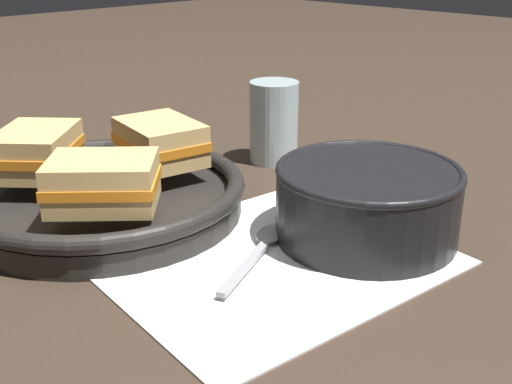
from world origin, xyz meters
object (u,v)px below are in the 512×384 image
Objects in this scene: sandwich_near_right at (103,182)px; sandwich_far_left at (160,142)px; sandwich_near_left at (36,151)px; drinking_glass at (274,122)px; skillet at (103,196)px; soup_bowl at (367,199)px; spoon at (267,242)px.

sandwich_near_right is 0.13m from sandwich_far_left.
sandwich_near_left is 0.30m from drinking_glass.
skillet is 3.59× the size of sandwich_far_left.
soup_bowl is 0.25m from sandwich_near_right.
spoon is at bearing -138.22° from drinking_glass.
drinking_glass reaches higher than spoon.
sandwich_near_right is 0.30m from drinking_glass.
soup_bowl is 0.44× the size of skillet.
skillet is (-0.15, 0.23, -0.02)m from soup_bowl.
sandwich_far_left reaches higher than soup_bowl.
drinking_glass is (0.26, -0.01, 0.03)m from skillet.
drinking_glass is (0.19, 0.17, 0.04)m from spoon.
skillet is 0.09m from sandwich_far_left.
soup_bowl is 1.58× the size of sandwich_far_left.
spoon is 0.36× the size of skillet.
sandwich_far_left is at bearing 178.81° from drinking_glass.
soup_bowl is 1.69× the size of drinking_glass.
sandwich_near_left is at bearing 88.82° from spoon.
spoon is (-0.08, 0.05, -0.03)m from soup_bowl.
sandwich_near_right is (-0.00, -0.13, 0.00)m from sandwich_near_left.
skillet is at bearing 122.25° from soup_bowl.
skillet is 3.82× the size of drinking_glass.
sandwich_near_left is (-0.04, 0.06, 0.04)m from skillet.
sandwich_near_right reaches higher than skillet.
sandwich_near_right is at bearing -119.78° from skillet.
skillet is at bearing 60.22° from sandwich_near_right.
drinking_glass is at bearing 64.15° from soup_bowl.
drinking_glass is (0.11, 0.23, 0.01)m from soup_bowl.
soup_bowl is at bearing -115.85° from drinking_glass.
drinking_glass reaches higher than soup_bowl.
sandwich_near_left reaches higher than soup_bowl.
sandwich_near_right is 1.17× the size of drinking_glass.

